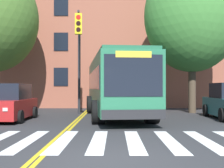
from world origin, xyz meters
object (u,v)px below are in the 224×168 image
at_px(car_tan_behind_bus, 131,96).
at_px(traffic_light_overhead, 80,46).
at_px(city_bus, 117,85).
at_px(street_tree_curbside_large, 193,16).
at_px(car_red_near_lane, 11,104).

relative_size(car_tan_behind_bus, traffic_light_overhead, 0.70).
xyz_separation_m(city_bus, street_tree_curbside_large, (4.85, 2.69, 4.39)).
bearing_deg(car_red_near_lane, street_tree_curbside_large, 24.88).
bearing_deg(traffic_light_overhead, city_bus, -9.93).
distance_m(car_red_near_lane, car_tan_behind_bus, 13.04).
relative_size(car_red_near_lane, car_tan_behind_bus, 1.00).
bearing_deg(car_red_near_lane, city_bus, 20.71).
bearing_deg(car_tan_behind_bus, city_bus, -97.70).
relative_size(city_bus, car_tan_behind_bus, 2.65).
relative_size(city_bus, traffic_light_overhead, 1.86).
bearing_deg(traffic_light_overhead, car_tan_behind_bus, 69.84).
relative_size(city_bus, street_tree_curbside_large, 1.12).
height_order(city_bus, street_tree_curbside_large, street_tree_curbside_large).
bearing_deg(car_red_near_lane, car_tan_behind_bus, 60.46).
bearing_deg(traffic_light_overhead, car_red_near_lane, -143.42).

